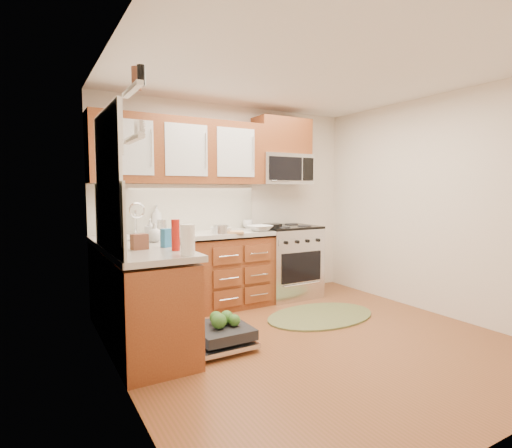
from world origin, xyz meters
TOP-DOWN VIEW (x-y plane):
  - floor at (0.00, 0.00)m, footprint 3.50×3.50m
  - ceiling at (0.00, 0.00)m, footprint 3.50×3.50m
  - wall_back at (0.00, 1.75)m, footprint 3.50×0.04m
  - wall_left at (-1.75, 0.00)m, footprint 0.04×3.50m
  - wall_right at (1.75, 0.00)m, footprint 0.04×3.50m
  - base_cabinet_back at (-0.73, 1.45)m, footprint 2.05×0.60m
  - base_cabinet_left at (-1.45, 0.52)m, footprint 0.60×1.25m
  - countertop_back at (-0.72, 1.44)m, footprint 2.07×0.64m
  - countertop_left at (-1.44, 0.53)m, footprint 0.64×1.27m
  - backsplash_back at (-0.73, 1.74)m, footprint 2.05×0.02m
  - backsplash_left at (-1.74, 0.52)m, footprint 0.02×1.25m
  - upper_cabinets at (-0.73, 1.57)m, footprint 2.05×0.35m
  - cabinet_over_mw at (0.68, 1.57)m, footprint 0.76×0.35m
  - range at (0.68, 1.43)m, footprint 0.76×0.64m
  - microwave at (0.68, 1.55)m, footprint 0.76×0.38m
  - sink at (-1.25, 1.42)m, footprint 0.62×0.50m
  - dishwasher at (-0.86, 0.30)m, footprint 0.70×0.60m
  - window at (-1.74, 0.50)m, footprint 0.03×1.05m
  - window_blind at (-1.71, 0.50)m, footprint 0.02×0.96m
  - shelf_upper at (-1.72, -0.35)m, footprint 0.04×0.40m
  - shelf_lower at (-1.72, -0.35)m, footprint 0.04×0.40m
  - rug at (0.51, 0.51)m, footprint 1.42×1.02m
  - skillet at (0.40, 1.36)m, footprint 0.33×0.33m
  - stock_pot at (-0.39, 1.22)m, footprint 0.21×0.21m
  - cutting_board at (-0.26, 1.22)m, footprint 0.34×0.29m
  - canister at (-1.00, 1.48)m, footprint 0.13×0.13m
  - paper_towel_roll at (-1.25, -0.02)m, footprint 0.13×0.13m
  - mustard_bottle at (-1.62, 0.63)m, footprint 0.10×0.10m
  - red_bottle at (-1.25, 0.27)m, footprint 0.07×0.07m
  - wooden_box at (-1.50, 0.48)m, footprint 0.14×0.11m
  - blue_carton at (-1.25, 0.51)m, footprint 0.12×0.10m
  - bowl_a at (0.15, 1.25)m, footprint 0.31×0.31m
  - bowl_b at (-0.37, 1.26)m, footprint 0.29×0.29m
  - cup at (0.20, 1.65)m, footprint 0.16×0.16m
  - soap_bottle_a at (-1.00, 1.68)m, footprint 0.14×0.14m
  - soap_bottle_b at (-1.25, 1.05)m, footprint 0.13×0.13m
  - soap_bottle_c at (-1.25, 0.89)m, footprint 0.18×0.18m

SIDE VIEW (x-z plane):
  - floor at x=0.00m, z-range 0.00..0.00m
  - rug at x=0.51m, z-range 0.00..0.02m
  - dishwasher at x=-0.86m, z-range 0.00..0.20m
  - base_cabinet_back at x=-0.73m, z-range 0.00..0.85m
  - base_cabinet_left at x=-1.45m, z-range 0.00..0.85m
  - range at x=0.68m, z-range 0.00..0.95m
  - sink at x=-1.25m, z-range 0.67..0.93m
  - countertop_back at x=-0.72m, z-range 0.88..0.93m
  - countertop_left at x=-1.44m, z-range 0.88..0.93m
  - cutting_board at x=-0.26m, z-range 0.93..0.95m
  - bowl_a at x=0.15m, z-range 0.93..0.99m
  - bowl_b at x=-0.37m, z-range 0.93..1.00m
  - skillet at x=0.40m, z-range 0.95..1.00m
  - stock_pot at x=-0.39m, z-range 0.93..1.03m
  - cup at x=0.20m, z-range 0.93..1.03m
  - wooden_box at x=-1.50m, z-range 0.93..1.06m
  - blue_carton at x=-1.25m, z-range 0.93..1.09m
  - canister at x=-1.00m, z-range 0.93..1.09m
  - soap_bottle_c at x=-1.25m, z-range 0.93..1.11m
  - soap_bottle_b at x=-1.25m, z-range 0.93..1.14m
  - paper_towel_roll at x=-1.25m, z-range 0.93..1.17m
  - mustard_bottle at x=-1.62m, z-range 0.93..1.17m
  - red_bottle at x=-1.25m, z-range 0.92..1.19m
  - soap_bottle_a at x=-1.00m, z-range 0.93..1.25m
  - backsplash_back at x=-0.73m, z-range 0.93..1.49m
  - backsplash_left at x=-1.74m, z-range 0.93..1.49m
  - wall_back at x=0.00m, z-range 0.00..2.50m
  - wall_left at x=-1.75m, z-range 0.00..2.50m
  - wall_right at x=1.75m, z-range 0.00..2.50m
  - window at x=-1.74m, z-range 1.02..2.08m
  - microwave at x=0.68m, z-range 1.50..1.90m
  - shelf_lower at x=-1.72m, z-range 1.74..1.76m
  - upper_cabinets at x=-0.73m, z-range 1.50..2.25m
  - window_blind at x=-1.71m, z-range 1.68..2.08m
  - shelf_upper at x=-1.72m, z-range 2.03..2.06m
  - cabinet_over_mw at x=0.68m, z-range 1.90..2.37m
  - ceiling at x=0.00m, z-range 2.50..2.50m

